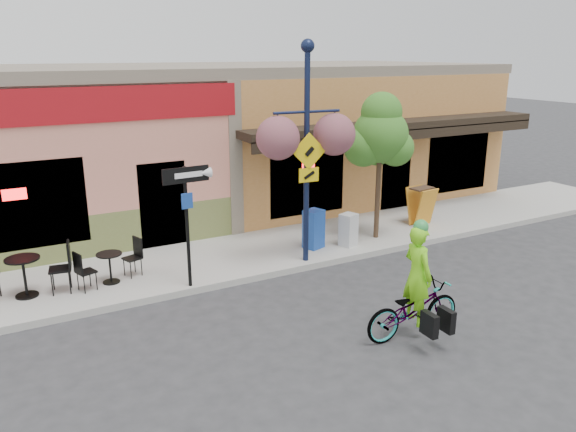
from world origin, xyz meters
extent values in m
plane|color=#2D2D30|center=(0.00, 0.00, 0.00)|extent=(90.00, 90.00, 0.00)
cube|color=#9E9B93|center=(0.00, 2.00, 0.07)|extent=(24.00, 3.00, 0.15)
cube|color=#A8A59E|center=(0.00, 0.55, 0.07)|extent=(24.00, 0.12, 0.15)
imported|color=#9B250E|center=(-0.45, -3.06, 0.51)|extent=(1.97, 0.75, 1.02)
imported|color=#79E418|center=(-0.40, -3.06, 0.90)|extent=(0.46, 0.68, 1.80)
camera|label=1|loc=(-6.78, -9.95, 4.91)|focal=35.00mm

